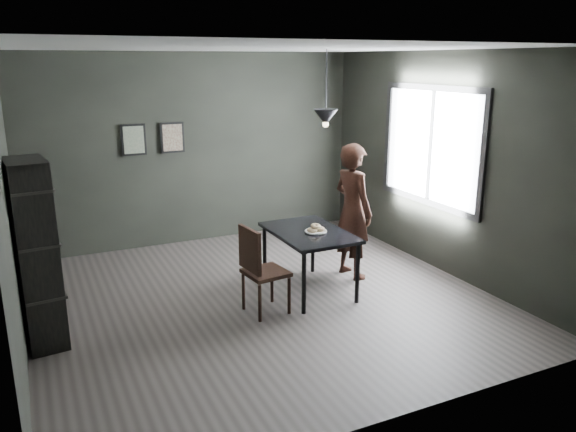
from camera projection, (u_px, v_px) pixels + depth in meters
name	position (u px, v px, depth m)	size (l,w,h in m)	color
ground	(263.00, 299.00, 6.51)	(5.00, 5.00, 0.00)	#342F2D
back_wall	(196.00, 149.00, 8.31)	(5.00, 0.10, 2.80)	black
ceiling	(259.00, 48.00, 5.76)	(5.00, 5.00, 0.02)	silver
window_assembly	(431.00, 146.00, 7.28)	(0.04, 1.96, 1.56)	white
cafe_table	(309.00, 237.00, 6.58)	(0.80, 1.20, 0.75)	black
white_plate	(316.00, 232.00, 6.51)	(0.23, 0.23, 0.01)	white
donut_pile	(316.00, 228.00, 6.50)	(0.22, 0.16, 0.09)	beige
woman	(353.00, 211.00, 7.01)	(0.63, 0.41, 1.71)	black
wood_chair	(259.00, 265.00, 6.01)	(0.48, 0.48, 0.99)	black
shelf_unit	(36.00, 255.00, 5.29)	(0.34, 0.61, 1.82)	black
pendant_lamp	(326.00, 117.00, 6.40)	(0.28, 0.28, 0.86)	black
framed_print_left	(134.00, 140.00, 7.86)	(0.34, 0.04, 0.44)	black
framed_print_right	(172.00, 138.00, 8.08)	(0.34, 0.04, 0.44)	black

